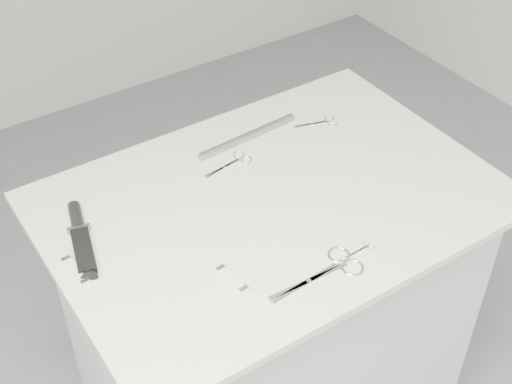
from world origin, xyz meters
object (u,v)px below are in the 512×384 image
embroidery_scissors_b (322,122)px  sheathed_knife (80,235)px  large_shears (333,268)px  embroidery_scissors_a (235,161)px  metal_rail (247,136)px  pocket_knife_a (232,280)px  plinth (270,331)px  tiny_scissors (362,249)px  pocket_knife_b (76,271)px

embroidery_scissors_b → sheathed_knife: size_ratio=0.53×
large_shears → embroidery_scissors_b: large_shears is taller
embroidery_scissors_a → metal_rail: bearing=30.1°
embroidery_scissors_a → pocket_knife_a: pocket_knife_a is taller
plinth → embroidery_scissors_b: 0.57m
plinth → metal_rail: bearing=71.5°
plinth → pocket_knife_a: size_ratio=10.72×
metal_rail → sheathed_knife: bearing=-168.1°
tiny_scissors → metal_rail: size_ratio=0.25×
metal_rail → plinth: bearing=-108.5°
tiny_scissors → sheathed_knife: sheathed_knife is taller
pocket_knife_b → embroidery_scissors_b: bearing=-84.6°
plinth → sheathed_knife: (-0.41, 0.12, 0.48)m
embroidery_scissors_b → pocket_knife_a: 0.59m
pocket_knife_a → embroidery_scissors_b: bearing=-61.8°
large_shears → pocket_knife_b: size_ratio=2.32×
sheathed_knife → pocket_knife_a: 0.35m
tiny_scissors → metal_rail: (0.01, 0.46, 0.01)m
plinth → large_shears: large_shears is taller
metal_rail → embroidery_scissors_a: bearing=-141.2°
plinth → metal_rail: 0.53m
pocket_knife_b → large_shears: bearing=-128.3°
embroidery_scissors_a → pocket_knife_b: 0.48m
pocket_knife_b → tiny_scissors: bearing=-122.8°
sheathed_knife → plinth: bearing=-91.2°
plinth → pocket_knife_b: (-0.46, 0.03, 0.48)m
embroidery_scissors_b → pocket_knife_a: (-0.48, -0.34, 0.00)m
pocket_knife_b → metal_rail: metal_rail is taller
plinth → pocket_knife_b: 0.66m
sheathed_knife → pocket_knife_a: sheathed_knife is taller
plinth → pocket_knife_a: (-0.21, -0.16, 0.47)m
large_shears → embroidery_scissors_b: 0.52m
tiny_scissors → pocket_knife_b: pocket_knife_b is taller
pocket_knife_b → metal_rail: (0.53, 0.19, 0.00)m
embroidery_scissors_b → metal_rail: metal_rail is taller
embroidery_scissors_a → pocket_knife_a: size_ratio=1.57×
large_shears → pocket_knife_b: bearing=147.0°
metal_rail → pocket_knife_a: bearing=-126.5°
tiny_scissors → sheathed_knife: (-0.47, 0.35, 0.01)m
large_shears → metal_rail: 0.48m
embroidery_scissors_b → pocket_knife_a: pocket_knife_a is taller
plinth → sheathed_knife: bearing=164.1°
pocket_knife_a → pocket_knife_b: 0.31m
sheathed_knife → pocket_knife_a: size_ratio=2.57×
tiny_scissors → pocket_knife_b: 0.58m
plinth → sheathed_knife: size_ratio=4.17×
embroidery_scissors_b → pocket_knife_b: pocket_knife_b is taller
embroidery_scissors_b → metal_rail: size_ratio=0.41×
embroidery_scissors_b → pocket_knife_a: bearing=-128.1°
tiny_scissors → plinth: bearing=102.2°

